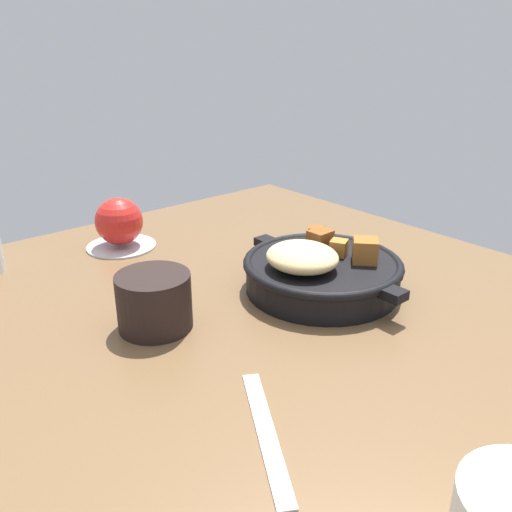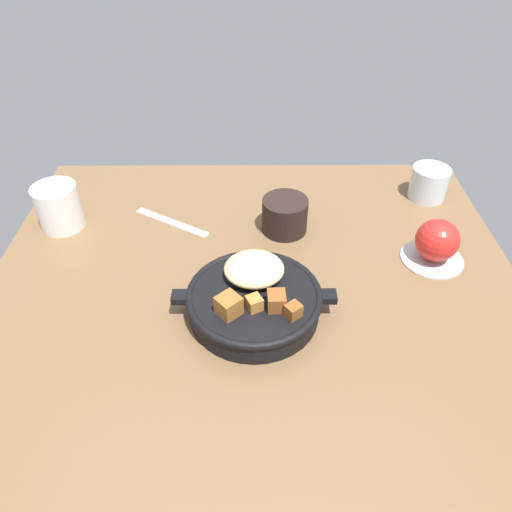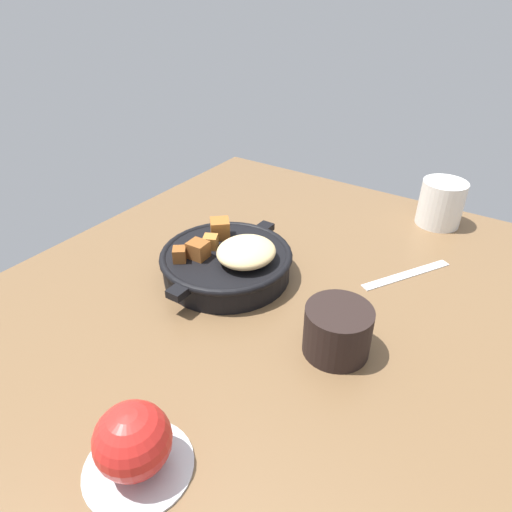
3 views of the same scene
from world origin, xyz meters
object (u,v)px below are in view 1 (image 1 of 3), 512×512
coffee_mug_dark (154,301)px  butter_knife (266,431)px  cast_iron_skillet (321,270)px  red_apple (119,221)px

coffee_mug_dark → butter_knife: bearing=173.9°
cast_iron_skillet → butter_knife: (-16.27, 24.08, -2.78)cm
red_apple → butter_knife: size_ratio=0.44×
cast_iron_skillet → coffee_mug_dark: size_ratio=2.93×
cast_iron_skillet → butter_knife: size_ratio=1.49×
butter_knife → coffee_mug_dark: bearing=24.9°
butter_knife → coffee_mug_dark: (22.08, -2.34, 3.15)cm
cast_iron_skillet → butter_knife: 29.19cm
cast_iron_skillet → red_apple: bearing=21.6°
cast_iron_skillet → red_apple: 34.25cm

